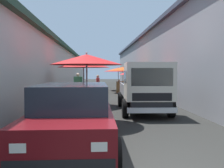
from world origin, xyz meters
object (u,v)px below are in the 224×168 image
object	(u,v)px
fruit_stall_mid_lane	(119,72)
plastic_stool	(139,92)
fruit_stall_near_right	(123,72)
vendor_by_crates	(98,84)
fruit_stall_near_left	(86,68)
hatchback_car	(73,116)
fruit_stall_far_left	(84,70)
delivery_truck	(145,89)
fruit_stall_far_right	(139,74)
vendor_in_shade	(78,84)

from	to	relation	value
fruit_stall_mid_lane	plastic_stool	size ratio (longest dim) A/B	6.27
fruit_stall_near_right	vendor_by_crates	bearing A→B (deg)	142.15
fruit_stall_near_left	plastic_stool	xyz separation A→B (m)	(9.47, -3.38, -1.52)
hatchback_car	fruit_stall_near_left	bearing A→B (deg)	-3.94
vendor_by_crates	plastic_stool	bearing A→B (deg)	-94.16
fruit_stall_far_left	delivery_truck	bearing A→B (deg)	-134.57
fruit_stall_far_left	delivery_truck	xyz separation A→B (m)	(-2.60, -2.64, -0.78)
fruit_stall_far_right	vendor_in_shade	xyz separation A→B (m)	(2.49, 3.61, -0.64)
fruit_stall_far_right	delivery_truck	size ratio (longest dim) A/B	0.46
fruit_stall_far_right	delivery_truck	world-z (taller)	fruit_stall_far_right
hatchback_car	vendor_in_shade	distance (m)	10.69
fruit_stall_near_right	plastic_stool	xyz separation A→B (m)	(-2.89, -0.93, -1.39)
hatchback_car	vendor_in_shade	size ratio (longest dim) A/B	2.35
fruit_stall_near_left	plastic_stool	bearing A→B (deg)	-19.65
fruit_stall_near_left	vendor_in_shade	distance (m)	8.17
fruit_stall_far_right	fruit_stall_near_left	bearing A→B (deg)	154.25
fruit_stall_near_left	vendor_in_shade	bearing A→B (deg)	6.50
fruit_stall_far_right	fruit_stall_near_right	distance (m)	6.79
delivery_truck	fruit_stall_near_right	bearing A→B (deg)	-0.75
vendor_by_crates	plastic_stool	world-z (taller)	vendor_by_crates
fruit_stall_far_right	hatchback_car	distance (m)	8.71
fruit_stall_far_right	vendor_by_crates	size ratio (longest dim) A/B	1.49
delivery_truck	plastic_stool	xyz separation A→B (m)	(7.71, -1.07, -0.71)
fruit_stall_near_left	fruit_stall_far_left	bearing A→B (deg)	4.32
fruit_stall_far_right	fruit_stall_near_right	world-z (taller)	fruit_stall_near_right
delivery_truck	plastic_stool	size ratio (longest dim) A/B	11.43
fruit_stall_far_left	plastic_stool	xyz separation A→B (m)	(5.11, -3.71, -1.49)
delivery_truck	vendor_in_shade	distance (m)	7.09
fruit_stall_near_right	delivery_truck	size ratio (longest dim) A/B	0.56
vendor_by_crates	fruit_stall_far_right	bearing A→B (deg)	-150.56
fruit_stall_near_left	plastic_stool	distance (m)	10.17
fruit_stall_near_right	vendor_in_shade	xyz separation A→B (m)	(-4.30, 3.37, -0.75)
vendor_by_crates	plastic_stool	distance (m)	3.07
fruit_stall_mid_lane	hatchback_car	world-z (taller)	fruit_stall_mid_lane
fruit_stall_near_left	delivery_truck	size ratio (longest dim) A/B	0.48
fruit_stall_far_right	plastic_stool	xyz separation A→B (m)	(3.89, -0.69, -1.28)
fruit_stall_far_left	vendor_in_shade	xyz separation A→B (m)	(3.70, 0.59, -0.85)
fruit_stall_far_right	hatchback_car	xyz separation A→B (m)	(-8.17, 2.87, -0.87)
vendor_by_crates	vendor_in_shade	world-z (taller)	vendor_in_shade
fruit_stall_near_left	vendor_in_shade	size ratio (longest dim) A/B	1.43
fruit_stall_mid_lane	vendor_in_shade	size ratio (longest dim) A/B	1.64
hatchback_car	delivery_truck	distance (m)	5.02
fruit_stall_near_right	delivery_truck	bearing A→B (deg)	179.25
delivery_truck	vendor_by_crates	size ratio (longest dim) A/B	3.24
fruit_stall_far_left	vendor_by_crates	size ratio (longest dim) A/B	1.72
vendor_in_shade	fruit_stall_near_left	bearing A→B (deg)	-173.50
fruit_stall_near_left	vendor_by_crates	world-z (taller)	fruit_stall_near_left
fruit_stall_mid_lane	vendor_by_crates	bearing A→B (deg)	159.96
fruit_stall_far_left	vendor_in_shade	bearing A→B (deg)	9.03
delivery_truck	fruit_stall_near_left	bearing A→B (deg)	127.24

